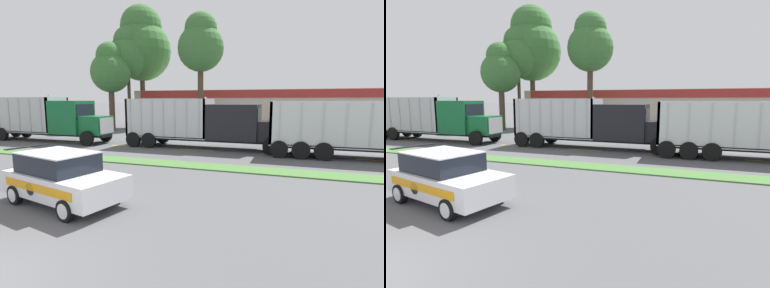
{
  "view_description": "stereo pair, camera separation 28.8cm",
  "coord_description": "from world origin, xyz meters",
  "views": [
    {
      "loc": [
        5.62,
        -3.16,
        3.33
      ],
      "look_at": [
        1.02,
        9.98,
        1.28
      ],
      "focal_mm": 28.0,
      "sensor_mm": 36.0,
      "label": 1
    },
    {
      "loc": [
        5.89,
        -3.06,
        3.33
      ],
      "look_at": [
        1.02,
        9.98,
        1.28
      ],
      "focal_mm": 28.0,
      "sensor_mm": 36.0,
      "label": 2
    }
  ],
  "objects": [
    {
      "name": "centre_line_3",
      "position": [
        -6.06,
        15.64,
        0.0
      ],
      "size": [
        2.4,
        0.14,
        0.01
      ],
      "primitive_type": "cube",
      "color": "yellow",
      "rests_on": "ground_plane"
    },
    {
      "name": "centre_line_4",
      "position": [
        -0.66,
        15.64,
        0.0
      ],
      "size": [
        2.4,
        0.14,
        0.01
      ],
      "primitive_type": "cube",
      "color": "yellow",
      "rests_on": "ground_plane"
    },
    {
      "name": "store_building_backdrop",
      "position": [
        5.0,
        34.85,
        2.21
      ],
      "size": [
        35.91,
        12.1,
        4.42
      ],
      "color": "#BCB29E",
      "rests_on": "ground_plane"
    },
    {
      "name": "tree_behind_centre",
      "position": [
        -12.17,
        29.54,
        9.75
      ],
      "size": [
        6.99,
        6.99,
        14.31
      ],
      "color": "#473828",
      "rests_on": "ground_plane"
    },
    {
      "name": "rally_car",
      "position": [
        -1.43,
        4.31,
        0.86
      ],
      "size": [
        4.51,
        2.77,
        1.71
      ],
      "color": "white",
      "rests_on": "ground_plane"
    },
    {
      "name": "tree_behind_far_right",
      "position": [
        -13.71,
        25.28,
        6.65
      ],
      "size": [
        4.31,
        4.31,
        9.52
      ],
      "color": "#473828",
      "rests_on": "ground_plane"
    },
    {
      "name": "dump_truck_lead",
      "position": [
        -12.48,
        15.97,
        1.7
      ],
      "size": [
        11.25,
        2.62,
        3.74
      ],
      "color": "black",
      "rests_on": "ground_plane"
    },
    {
      "name": "centre_line_5",
      "position": [
        4.74,
        15.64,
        0.0
      ],
      "size": [
        2.4,
        0.14,
        0.01
      ],
      "primitive_type": "cube",
      "color": "yellow",
      "rests_on": "ground_plane"
    },
    {
      "name": "centre_line_6",
      "position": [
        10.14,
        15.64,
        0.0
      ],
      "size": [
        2.4,
        0.14,
        0.01
      ],
      "primitive_type": "cube",
      "color": "yellow",
      "rests_on": "ground_plane"
    },
    {
      "name": "tree_behind_left",
      "position": [
        -12.67,
        27.23,
        8.5
      ],
      "size": [
        4.49,
        4.49,
        11.45
      ],
      "color": "#473828",
      "rests_on": "ground_plane"
    },
    {
      "name": "dump_truck_mid",
      "position": [
        0.53,
        16.65,
        1.64
      ],
      "size": [
        11.19,
        2.64,
        3.53
      ],
      "color": "black",
      "rests_on": "ground_plane"
    },
    {
      "name": "grass_verge",
      "position": [
        0.0,
        10.91,
        0.03
      ],
      "size": [
        120.0,
        1.45,
        0.06
      ],
      "primitive_type": "cube",
      "color": "#477538",
      "rests_on": "ground_plane"
    },
    {
      "name": "centre_line_1",
      "position": [
        -16.86,
        15.64,
        0.0
      ],
      "size": [
        2.4,
        0.14,
        0.01
      ],
      "primitive_type": "cube",
      "color": "yellow",
      "rests_on": "ground_plane"
    },
    {
      "name": "centre_line_2",
      "position": [
        -11.46,
        15.64,
        0.0
      ],
      "size": [
        2.4,
        0.14,
        0.01
      ],
      "primitive_type": "cube",
      "color": "yellow",
      "rests_on": "ground_plane"
    },
    {
      "name": "tree_behind_right",
      "position": [
        -3.99,
        26.92,
        8.95
      ],
      "size": [
        4.74,
        4.74,
        12.12
      ],
      "color": "#473828",
      "rests_on": "ground_plane"
    }
  ]
}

